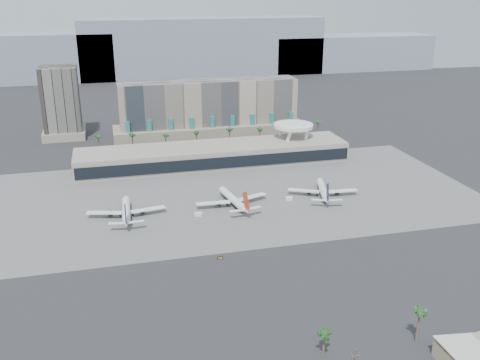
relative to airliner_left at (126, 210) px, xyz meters
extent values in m
plane|color=#232326|center=(57.86, -38.59, -3.45)|extent=(900.00, 900.00, 0.00)
cube|color=#5B5B59|center=(57.86, 16.41, -3.42)|extent=(260.00, 130.00, 0.06)
cube|color=gray|center=(117.86, 431.41, 31.55)|extent=(300.00, 60.00, 70.00)
cube|color=gray|center=(317.86, 431.41, 19.05)|extent=(220.00, 60.00, 45.00)
cube|color=tan|center=(67.86, 136.41, 17.55)|extent=(130.00, 22.00, 42.00)
cube|color=gray|center=(67.86, 134.41, 1.55)|extent=(140.00, 30.00, 10.00)
cube|color=#247B76|center=(7.86, 124.41, 5.55)|extent=(3.00, 2.00, 18.00)
cube|color=#247B76|center=(22.86, 124.41, 5.55)|extent=(3.00, 2.00, 18.00)
cube|color=#247B76|center=(37.86, 124.41, 5.55)|extent=(3.00, 2.00, 18.00)
cube|color=#247B76|center=(52.86, 124.41, 5.55)|extent=(3.00, 2.00, 18.00)
cube|color=#247B76|center=(67.86, 124.41, 5.55)|extent=(3.00, 2.00, 18.00)
cube|color=#247B76|center=(82.86, 124.41, 5.55)|extent=(3.00, 2.00, 18.00)
cube|color=#247B76|center=(97.86, 124.41, 5.55)|extent=(3.00, 2.00, 18.00)
cube|color=#247B76|center=(112.86, 124.41, 5.55)|extent=(3.00, 2.00, 18.00)
cube|color=#247B76|center=(127.86, 124.41, 5.55)|extent=(3.00, 2.00, 18.00)
cube|color=black|center=(-37.14, 161.41, 22.55)|extent=(26.00, 26.00, 52.00)
cube|color=#9E958B|center=(-37.14, 161.41, -0.45)|extent=(30.00, 30.00, 6.00)
cube|color=#9E958B|center=(57.86, 71.41, 2.55)|extent=(170.00, 32.00, 12.00)
cube|color=black|center=(57.86, 55.21, 2.05)|extent=(168.00, 0.60, 7.00)
cube|color=black|center=(57.86, 71.41, 9.80)|extent=(170.00, 12.00, 2.50)
cylinder|color=white|center=(119.23, 83.77, 7.55)|extent=(6.98, 6.99, 21.89)
cylinder|color=white|center=(106.50, 83.77, 7.55)|extent=(6.98, 6.99, 21.89)
cylinder|color=white|center=(106.50, 71.04, 7.55)|extent=(6.98, 6.99, 21.89)
cylinder|color=white|center=(119.23, 71.04, 7.55)|extent=(6.98, 6.99, 21.89)
cylinder|color=white|center=(112.86, 77.41, 16.55)|extent=(26.00, 26.00, 2.20)
cylinder|color=white|center=(112.86, 77.41, 17.85)|extent=(16.00, 16.00, 1.20)
cylinder|color=brown|center=(-12.14, 106.41, 2.55)|extent=(0.70, 0.70, 12.00)
sphere|color=#1D451B|center=(-12.14, 106.41, 8.25)|extent=(2.80, 2.80, 2.80)
cylinder|color=brown|center=(9.86, 106.41, 2.55)|extent=(0.70, 0.70, 12.00)
sphere|color=#1D451B|center=(9.86, 106.41, 8.25)|extent=(2.80, 2.80, 2.80)
cylinder|color=brown|center=(31.86, 106.41, 2.55)|extent=(0.70, 0.70, 12.00)
sphere|color=#1D451B|center=(31.86, 106.41, 8.25)|extent=(2.80, 2.80, 2.80)
cylinder|color=brown|center=(52.86, 106.41, 2.55)|extent=(0.70, 0.70, 12.00)
sphere|color=#1D451B|center=(52.86, 106.41, 8.25)|extent=(2.80, 2.80, 2.80)
cylinder|color=brown|center=(75.86, 106.41, 2.55)|extent=(0.70, 0.70, 12.00)
sphere|color=#1D451B|center=(75.86, 106.41, 8.25)|extent=(2.80, 2.80, 2.80)
cylinder|color=brown|center=(97.86, 106.41, 2.55)|extent=(0.70, 0.70, 12.00)
sphere|color=#1D451B|center=(97.86, 106.41, 8.25)|extent=(2.80, 2.80, 2.80)
cylinder|color=brown|center=(119.86, 106.41, 2.55)|extent=(0.70, 0.70, 12.00)
sphere|color=#1D451B|center=(119.86, 106.41, 8.25)|extent=(2.80, 2.80, 2.80)
cylinder|color=brown|center=(142.86, 106.41, 2.55)|extent=(0.70, 0.70, 12.00)
sphere|color=#1D451B|center=(142.86, 106.41, 8.25)|extent=(2.80, 2.80, 2.80)
cube|color=silver|center=(92.36, -138.59, 2.45)|extent=(15.55, 20.60, 1.98)
cube|color=#4C3826|center=(55.86, -134.59, 7.15)|extent=(3.20, 0.22, 0.22)
cylinder|color=slate|center=(54.96, -134.94, 6.15)|extent=(0.56, 0.56, 0.90)
cylinder|color=slate|center=(55.86, -134.94, 6.15)|extent=(0.56, 0.56, 0.90)
cylinder|color=slate|center=(56.76, -134.94, 6.15)|extent=(0.56, 0.56, 0.90)
cylinder|color=black|center=(54.46, -134.59, 7.40)|extent=(0.12, 0.12, 0.30)
cylinder|color=black|center=(57.26, -134.59, 7.40)|extent=(0.12, 0.12, 0.30)
cylinder|color=white|center=(0.08, 1.70, -0.02)|extent=(4.96, 26.12, 3.81)
cylinder|color=black|center=(0.08, 1.70, -0.16)|extent=(4.87, 25.60, 3.73)
cone|color=white|center=(0.74, 16.57, -0.02)|extent=(4.00, 4.45, 3.81)
cone|color=white|center=(-0.67, -15.08, 0.26)|extent=(4.19, 8.73, 3.81)
cube|color=white|center=(-10.43, 1.21, -0.59)|extent=(17.55, 7.99, 0.33)
cube|color=white|center=(10.50, 0.28, -0.59)|extent=(17.53, 6.57, 0.33)
cylinder|color=black|center=(-7.55, 1.56, -1.55)|extent=(2.26, 3.90, 2.09)
cylinder|color=black|center=(7.66, 0.88, -1.55)|extent=(2.26, 3.90, 2.09)
cube|color=black|center=(-0.74, -16.51, 5.22)|extent=(0.86, 8.66, 10.02)
cube|color=white|center=(-5.00, -15.84, 0.74)|extent=(7.87, 3.46, 0.24)
cube|color=white|center=(3.56, -16.22, 0.74)|extent=(7.78, 2.81, 0.24)
cylinder|color=black|center=(0.53, 11.82, -2.69)|extent=(0.48, 0.48, 1.52)
cylinder|color=black|center=(-3.01, 0.88, -2.69)|extent=(0.67, 0.67, 1.52)
cylinder|color=black|center=(3.08, 0.61, -2.69)|extent=(0.67, 0.67, 1.52)
cylinder|color=white|center=(53.49, 3.06, 0.00)|extent=(7.81, 26.44, 3.84)
cylinder|color=black|center=(53.49, 3.06, -0.14)|extent=(7.66, 25.91, 3.76)
cone|color=white|center=(51.18, 17.88, 0.00)|extent=(4.45, 4.85, 3.84)
cone|color=white|center=(56.09, -13.66, 0.29)|extent=(5.12, 9.12, 3.84)
cube|color=white|center=(43.21, 0.49, -0.57)|extent=(17.45, 4.78, 0.34)
cube|color=white|center=(64.06, 3.74, -0.57)|extent=(17.50, 9.73, 0.34)
cylinder|color=black|center=(45.98, 1.41, -1.53)|extent=(2.67, 4.12, 2.11)
cylinder|color=black|center=(61.14, 3.77, -1.53)|extent=(2.67, 4.12, 2.11)
cube|color=#B93115|center=(56.31, -15.08, 5.28)|extent=(1.81, 8.68, 10.10)
cube|color=white|center=(51.97, -15.27, 0.77)|extent=(7.70, 2.22, 0.24)
cube|color=white|center=(60.50, -13.94, 0.77)|extent=(7.96, 4.24, 0.24)
cylinder|color=black|center=(51.92, 13.15, -2.68)|extent=(0.48, 0.48, 1.53)
cylinder|color=black|center=(50.60, 1.64, -2.68)|extent=(0.67, 0.67, 1.53)
cylinder|color=black|center=(56.67, 2.59, -2.68)|extent=(0.67, 0.67, 1.53)
cylinder|color=white|center=(104.06, 4.02, -0.08)|extent=(10.40, 25.60, 3.74)
cylinder|color=black|center=(104.06, 4.02, -0.22)|extent=(10.20, 25.09, 3.67)
cone|color=white|center=(107.95, 18.13, -0.08)|extent=(4.73, 5.06, 3.74)
cone|color=white|center=(99.66, -11.89, 0.20)|extent=(5.85, 9.11, 3.74)
cube|color=white|center=(93.89, 5.86, -0.64)|extent=(16.67, 11.08, 0.33)
cube|color=white|center=(113.73, 0.38, -0.64)|extent=(17.04, 4.75, 0.33)
cylinder|color=black|center=(96.72, 5.56, -1.58)|extent=(2.98, 4.16, 2.06)
cylinder|color=black|center=(111.15, 1.58, -1.58)|extent=(2.98, 4.16, 2.06)
cube|color=black|center=(99.29, -13.24, 5.07)|extent=(2.71, 8.32, 9.85)
cube|color=white|center=(95.36, -11.67, 0.67)|extent=(7.69, 4.87, 0.23)
cube|color=white|center=(103.47, -13.91, 0.67)|extent=(7.69, 3.01, 0.23)
cylinder|color=black|center=(106.71, 13.62, -2.70)|extent=(0.47, 0.47, 1.50)
cylinder|color=black|center=(100.92, 3.92, -2.70)|extent=(0.65, 0.65, 1.50)
cylinder|color=black|center=(106.69, 2.32, -2.70)|extent=(0.65, 0.65, 1.50)
cube|color=silver|center=(34.13, -7.55, -2.51)|extent=(4.16, 2.62, 1.88)
cube|color=white|center=(84.03, 1.28, -2.56)|extent=(3.74, 2.53, 1.77)
cube|color=black|center=(35.29, -52.99, -2.93)|extent=(2.32, 0.50, 1.05)
cube|color=orange|center=(35.29, -53.18, -2.93)|extent=(1.67, 0.19, 0.63)
cylinder|color=black|center=(34.45, -52.99, -3.14)|extent=(0.13, 0.13, 0.63)
cylinder|color=black|center=(36.13, -52.99, -3.14)|extent=(0.13, 0.13, 0.63)
cylinder|color=brown|center=(52.73, -120.75, 0.61)|extent=(0.70, 0.70, 8.13)
sphere|color=#1D451B|center=(52.73, -120.75, 4.38)|extent=(2.80, 2.80, 2.80)
cylinder|color=brown|center=(83.79, -121.78, 2.27)|extent=(0.70, 0.70, 11.44)
sphere|color=#1D451B|center=(83.79, -121.78, 7.69)|extent=(2.80, 2.80, 2.80)
camera|label=1|loc=(-4.82, -245.17, 102.26)|focal=40.00mm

